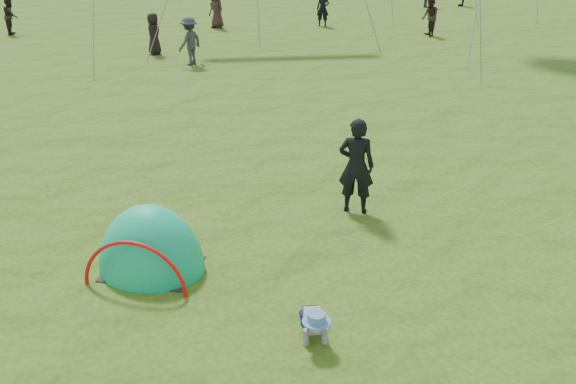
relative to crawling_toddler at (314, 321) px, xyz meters
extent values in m
plane|color=#1D5010|center=(-0.44, 0.23, -0.26)|extent=(140.00, 140.00, 0.00)
ellipsoid|color=#0D9E47|center=(-2.19, 2.07, -0.26)|extent=(2.04, 1.87, 2.16)
imported|color=black|center=(1.41, 3.74, 0.64)|extent=(0.76, 0.62, 1.79)
imported|color=black|center=(-9.70, 24.41, 0.56)|extent=(0.70, 0.85, 1.64)
imported|color=#2E2E34|center=(-1.64, 16.80, 0.60)|extent=(1.19, 1.26, 1.71)
imported|color=#2D1F1B|center=(-0.41, 24.90, 0.62)|extent=(0.98, 1.01, 1.75)
imported|color=black|center=(4.72, 24.72, 0.57)|extent=(0.70, 0.57, 1.66)
imported|color=black|center=(-3.04, 18.91, 0.53)|extent=(0.56, 0.81, 1.58)
imported|color=black|center=(8.93, 21.34, 0.59)|extent=(0.67, 0.84, 1.69)
camera|label=1|loc=(-1.26, -6.80, 4.83)|focal=40.00mm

